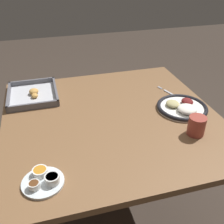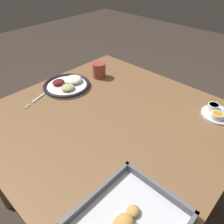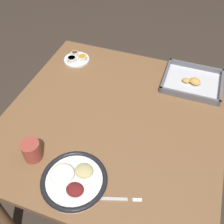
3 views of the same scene
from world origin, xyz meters
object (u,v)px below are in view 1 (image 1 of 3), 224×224
(dinner_plate, at_px, (182,107))
(baking_tray, at_px, (33,94))
(fork, at_px, (172,94))
(drinking_cup, at_px, (197,126))
(saucer_plate, at_px, (43,180))

(dinner_plate, height_order, baking_tray, dinner_plate)
(fork, xyz_separation_m, drinking_cup, (-0.36, 0.07, 0.04))
(drinking_cup, bearing_deg, dinner_plate, -12.49)
(saucer_plate, height_order, baking_tray, same)
(saucer_plate, xyz_separation_m, baking_tray, (0.67, 0.02, -0.00))
(dinner_plate, bearing_deg, drinking_cup, 167.51)
(baking_tray, distance_m, drinking_cup, 0.89)
(dinner_plate, relative_size, fork, 1.28)
(dinner_plate, xyz_separation_m, fork, (0.16, -0.02, -0.01))
(drinking_cup, bearing_deg, saucer_plate, 99.69)
(dinner_plate, distance_m, drinking_cup, 0.21)
(fork, distance_m, saucer_plate, 0.88)
(fork, relative_size, baking_tray, 0.67)
(fork, bearing_deg, dinner_plate, 154.63)
(dinner_plate, xyz_separation_m, saucer_plate, (-0.32, 0.71, 0.00))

